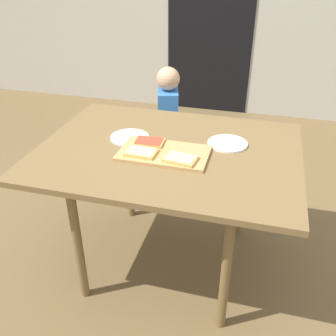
{
  "coord_description": "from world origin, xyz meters",
  "views": [
    {
      "loc": [
        0.43,
        -1.61,
        1.61
      ],
      "look_at": [
        -0.0,
        0.0,
        0.64
      ],
      "focal_mm": 40.18,
      "sensor_mm": 36.0,
      "label": 1
    }
  ],
  "objects_px": {
    "dining_table": "(168,160)",
    "pizza_slice_far_left": "(149,142)",
    "cutting_board": "(164,153)",
    "child_left": "(168,121)",
    "pizza_slice_near_left": "(141,152)",
    "plate_white_left": "(130,137)",
    "plate_white_right": "(228,143)",
    "pizza_slice_near_right": "(181,159)"
  },
  "relations": [
    {
      "from": "dining_table",
      "to": "pizza_slice_far_left",
      "type": "bearing_deg",
      "value": -177.76
    },
    {
      "from": "cutting_board",
      "to": "child_left",
      "type": "bearing_deg",
      "value": 103.86
    },
    {
      "from": "pizza_slice_near_left",
      "to": "pizza_slice_far_left",
      "type": "xyz_separation_m",
      "value": [
        0.0,
        0.11,
        0.0
      ]
    },
    {
      "from": "dining_table",
      "to": "cutting_board",
      "type": "xyz_separation_m",
      "value": [
        -0.01,
        -0.07,
        0.07
      ]
    },
    {
      "from": "pizza_slice_far_left",
      "to": "child_left",
      "type": "bearing_deg",
      "value": 98.63
    },
    {
      "from": "dining_table",
      "to": "pizza_slice_near_left",
      "type": "xyz_separation_m",
      "value": [
        -0.1,
        -0.11,
        0.09
      ]
    },
    {
      "from": "plate_white_left",
      "to": "child_left",
      "type": "relative_size",
      "value": 0.22
    },
    {
      "from": "plate_white_left",
      "to": "pizza_slice_far_left",
      "type": "bearing_deg",
      "value": -27.59
    },
    {
      "from": "cutting_board",
      "to": "pizza_slice_far_left",
      "type": "bearing_deg",
      "value": 147.43
    },
    {
      "from": "cutting_board",
      "to": "pizza_slice_near_left",
      "type": "bearing_deg",
      "value": -154.45
    },
    {
      "from": "plate_white_right",
      "to": "plate_white_left",
      "type": "bearing_deg",
      "value": -173.01
    },
    {
      "from": "cutting_board",
      "to": "plate_white_left",
      "type": "bearing_deg",
      "value": 150.19
    },
    {
      "from": "plate_white_left",
      "to": "child_left",
      "type": "distance_m",
      "value": 0.82
    },
    {
      "from": "cutting_board",
      "to": "pizza_slice_far_left",
      "type": "distance_m",
      "value": 0.12
    },
    {
      "from": "plate_white_right",
      "to": "pizza_slice_near_right",
      "type": "bearing_deg",
      "value": -126.46
    },
    {
      "from": "dining_table",
      "to": "pizza_slice_near_left",
      "type": "relative_size",
      "value": 8.62
    },
    {
      "from": "cutting_board",
      "to": "plate_white_left",
      "type": "relative_size",
      "value": 2.12
    },
    {
      "from": "pizza_slice_far_left",
      "to": "cutting_board",
      "type": "bearing_deg",
      "value": -32.57
    },
    {
      "from": "plate_white_left",
      "to": "child_left",
      "type": "xyz_separation_m",
      "value": [
        -0.0,
        0.79,
        -0.24
      ]
    },
    {
      "from": "pizza_slice_near_left",
      "to": "dining_table",
      "type": "bearing_deg",
      "value": 47.31
    },
    {
      "from": "cutting_board",
      "to": "child_left",
      "type": "xyz_separation_m",
      "value": [
        -0.23,
        0.92,
        -0.24
      ]
    },
    {
      "from": "child_left",
      "to": "plate_white_left",
      "type": "bearing_deg",
      "value": -89.74
    },
    {
      "from": "plate_white_left",
      "to": "dining_table",
      "type": "bearing_deg",
      "value": -15.23
    },
    {
      "from": "pizza_slice_near_left",
      "to": "pizza_slice_far_left",
      "type": "distance_m",
      "value": 0.11
    },
    {
      "from": "cutting_board",
      "to": "pizza_slice_near_left",
      "type": "height_order",
      "value": "pizza_slice_near_left"
    },
    {
      "from": "pizza_slice_near_left",
      "to": "child_left",
      "type": "xyz_separation_m",
      "value": [
        -0.13,
        0.97,
        -0.25
      ]
    },
    {
      "from": "plate_white_right",
      "to": "child_left",
      "type": "height_order",
      "value": "child_left"
    },
    {
      "from": "pizza_slice_far_left",
      "to": "pizza_slice_near_left",
      "type": "bearing_deg",
      "value": -91.4
    },
    {
      "from": "pizza_slice_near_right",
      "to": "pizza_slice_far_left",
      "type": "relative_size",
      "value": 1.05
    },
    {
      "from": "pizza_slice_far_left",
      "to": "plate_white_left",
      "type": "height_order",
      "value": "pizza_slice_far_left"
    },
    {
      "from": "pizza_slice_far_left",
      "to": "plate_white_right",
      "type": "relative_size",
      "value": 0.74
    },
    {
      "from": "pizza_slice_near_right",
      "to": "pizza_slice_near_left",
      "type": "distance_m",
      "value": 0.2
    },
    {
      "from": "dining_table",
      "to": "plate_white_right",
      "type": "bearing_deg",
      "value": 24.06
    },
    {
      "from": "pizza_slice_near_right",
      "to": "plate_white_left",
      "type": "relative_size",
      "value": 0.78
    },
    {
      "from": "dining_table",
      "to": "pizza_slice_near_right",
      "type": "distance_m",
      "value": 0.18
    },
    {
      "from": "pizza_slice_far_left",
      "to": "child_left",
      "type": "xyz_separation_m",
      "value": [
        -0.13,
        0.86,
        -0.25
      ]
    },
    {
      "from": "cutting_board",
      "to": "pizza_slice_near_right",
      "type": "distance_m",
      "value": 0.12
    },
    {
      "from": "pizza_slice_near_right",
      "to": "pizza_slice_far_left",
      "type": "xyz_separation_m",
      "value": [
        -0.19,
        0.12,
        0.0
      ]
    },
    {
      "from": "cutting_board",
      "to": "pizza_slice_near_right",
      "type": "height_order",
      "value": "pizza_slice_near_right"
    },
    {
      "from": "dining_table",
      "to": "child_left",
      "type": "xyz_separation_m",
      "value": [
        -0.23,
        0.85,
        -0.16
      ]
    },
    {
      "from": "pizza_slice_near_left",
      "to": "plate_white_right",
      "type": "xyz_separation_m",
      "value": [
        0.38,
        0.24,
        -0.02
      ]
    },
    {
      "from": "pizza_slice_near_left",
      "to": "plate_white_left",
      "type": "xyz_separation_m",
      "value": [
        -0.12,
        0.18,
        -0.02
      ]
    }
  ]
}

